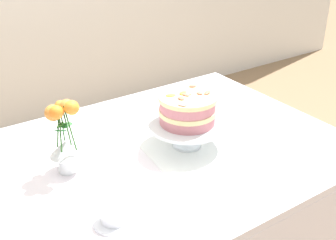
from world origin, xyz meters
name	(u,v)px	position (x,y,z in m)	size (l,w,h in m)	color
dining_table	(161,176)	(0.00, -0.03, 0.65)	(1.40, 1.00, 0.74)	white
linen_napkin	(187,146)	(0.12, -0.03, 0.74)	(0.32, 0.32, 0.00)	white
cake_stand	(187,126)	(0.12, -0.03, 0.82)	(0.29, 0.29, 0.10)	silver
layer_cake	(187,109)	(0.12, -0.03, 0.89)	(0.21, 0.21, 0.11)	#CC7A84
flower_vase	(64,137)	(-0.31, 0.06, 0.87)	(0.11, 0.12, 0.27)	silver
teacup	(114,214)	(-0.31, -0.26, 0.77)	(0.13, 0.13, 0.07)	white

